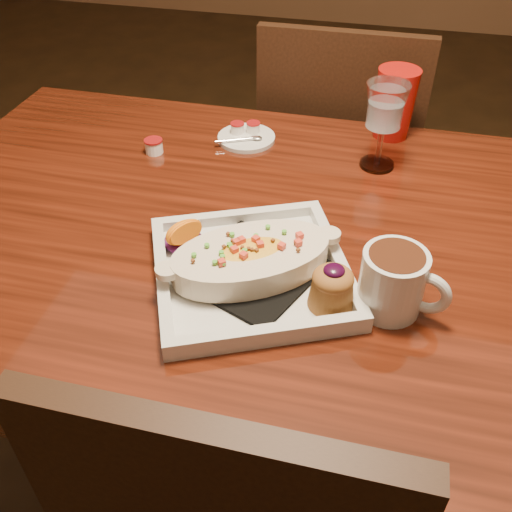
% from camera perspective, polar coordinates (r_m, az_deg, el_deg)
% --- Properties ---
extents(floor, '(7.00, 7.00, 0.00)m').
position_cam_1_polar(floor, '(1.56, 3.07, -20.27)').
color(floor, '#301F10').
rests_on(floor, ground).
extents(table, '(1.50, 0.90, 0.75)m').
position_cam_1_polar(table, '(1.04, 4.30, -2.13)').
color(table, '#5E1D0D').
rests_on(table, floor).
extents(chair_far, '(0.42, 0.42, 0.93)m').
position_cam_1_polar(chair_far, '(1.64, 8.09, 8.53)').
color(chair_far, black).
rests_on(chair_far, floor).
extents(plate, '(0.39, 0.39, 0.08)m').
position_cam_1_polar(plate, '(0.87, 0.03, -0.93)').
color(plate, silver).
rests_on(plate, table).
extents(coffee_mug, '(0.13, 0.09, 0.10)m').
position_cam_1_polar(coffee_mug, '(0.83, 13.70, -2.37)').
color(coffee_mug, silver).
rests_on(coffee_mug, table).
extents(goblet, '(0.08, 0.08, 0.17)m').
position_cam_1_polar(goblet, '(1.14, 12.78, 13.96)').
color(goblet, silver).
rests_on(goblet, table).
extents(saucer, '(0.12, 0.12, 0.08)m').
position_cam_1_polar(saucer, '(1.26, -1.07, 11.92)').
color(saucer, silver).
rests_on(saucer, table).
extents(creamer_loose, '(0.04, 0.04, 0.03)m').
position_cam_1_polar(creamer_loose, '(1.22, -10.18, 10.77)').
color(creamer_loose, white).
rests_on(creamer_loose, table).
extents(red_tumbler, '(0.09, 0.09, 0.15)m').
position_cam_1_polar(red_tumbler, '(1.28, 13.71, 14.59)').
color(red_tumbler, '#BA120D').
rests_on(red_tumbler, table).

